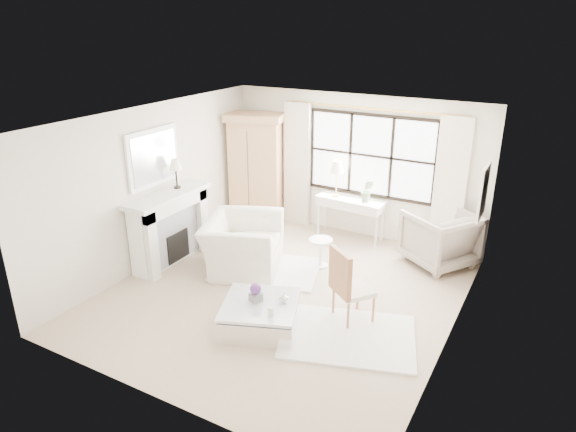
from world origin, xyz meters
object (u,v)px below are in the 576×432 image
(club_armchair, at_px, (243,244))
(coffee_table, at_px, (260,315))
(console_table, at_px, (350,218))
(armoire, at_px, (256,168))

(club_armchair, bearing_deg, coffee_table, -159.46)
(club_armchair, distance_m, coffee_table, 1.83)
(console_table, distance_m, coffee_table, 3.45)
(club_armchair, bearing_deg, armoire, 5.16)
(coffee_table, bearing_deg, armoire, 101.65)
(console_table, bearing_deg, armoire, -172.98)
(armoire, height_order, console_table, armoire)
(console_table, height_order, coffee_table, console_table)
(armoire, relative_size, coffee_table, 1.73)
(club_armchair, relative_size, coffee_table, 1.06)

